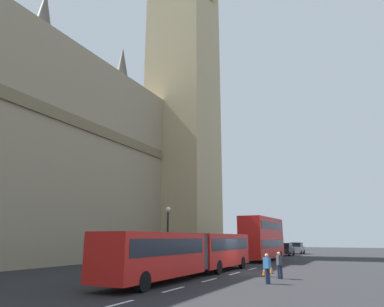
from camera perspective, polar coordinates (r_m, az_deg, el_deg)
The scene contains 12 objects.
ground_plane at distance 28.86m, azimuth 8.07°, elevation -18.74°, with size 160.00×160.00×0.00m, color #262628.
lane_centre_marking at distance 25.34m, azimuth 5.15°, elevation -19.53°, with size 25.20×0.16×0.01m.
clock_tower at distance 64.26m, azimuth -1.34°, elevation 19.63°, with size 10.86×10.86×72.09m.
articulated_bus at distance 25.16m, azimuth -0.16°, elevation -15.64°, with size 18.34×2.54×2.90m.
double_decker_bus at distance 42.65m, azimuth 11.54°, elevation -13.29°, with size 10.84×2.54×4.90m.
sedan_lead at distance 55.82m, azimuth 15.19°, elevation -14.99°, with size 4.40×1.86×1.85m.
sedan_trailing at distance 62.38m, azimuth 16.92°, elevation -14.70°, with size 4.40×1.86×1.85m.
traffic_cone_west at distance 26.35m, azimuth 11.79°, elevation -18.47°, with size 0.36×0.36×0.58m.
traffic_cone_middle at distance 28.17m, azimuth 12.91°, elevation -18.09°, with size 0.36×0.36×0.58m.
street_lamp at distance 31.16m, azimuth -4.03°, elevation -12.83°, with size 0.44×0.44×5.27m.
pedestrian_near_cones at distance 21.73m, azimuth 12.28°, elevation -17.85°, with size 0.38×0.46×1.69m.
pedestrian_by_kerb at distance 24.50m, azimuth 14.20°, elevation -17.25°, with size 0.47×0.43×1.69m.
Camera 1 is at (-27.19, -9.35, 2.59)m, focal length 32.39 mm.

